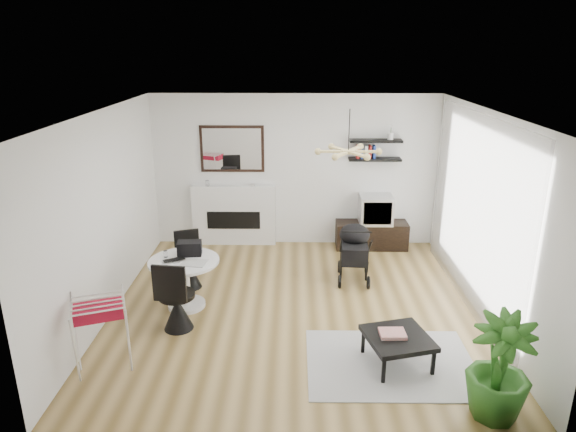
{
  "coord_description": "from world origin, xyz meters",
  "views": [
    {
      "loc": [
        -0.0,
        -6.36,
        3.5
      ],
      "look_at": [
        -0.09,
        0.4,
        1.22
      ],
      "focal_mm": 32.0,
      "sensor_mm": 36.0,
      "label": 1
    }
  ],
  "objects_px": {
    "tv_console": "(371,235)",
    "drying_rack": "(102,335)",
    "stroller": "(354,254)",
    "coffee_table": "(398,339)",
    "dining_table": "(185,276)",
    "potted_plant": "(499,368)",
    "fireplace": "(234,208)",
    "crt_tv": "(376,209)"
  },
  "relations": [
    {
      "from": "tv_console",
      "to": "stroller",
      "type": "bearing_deg",
      "value": -109.49
    },
    {
      "from": "fireplace",
      "to": "drying_rack",
      "type": "distance_m",
      "value": 4.02
    },
    {
      "from": "tv_console",
      "to": "coffee_table",
      "type": "xyz_separation_m",
      "value": [
        -0.2,
        -3.56,
        0.09
      ]
    },
    {
      "from": "crt_tv",
      "to": "coffee_table",
      "type": "height_order",
      "value": "crt_tv"
    },
    {
      "from": "drying_rack",
      "to": "coffee_table",
      "type": "height_order",
      "value": "drying_rack"
    },
    {
      "from": "drying_rack",
      "to": "dining_table",
      "type": "bearing_deg",
      "value": 46.76
    },
    {
      "from": "dining_table",
      "to": "coffee_table",
      "type": "distance_m",
      "value": 3.0
    },
    {
      "from": "crt_tv",
      "to": "drying_rack",
      "type": "bearing_deg",
      "value": -133.59
    },
    {
      "from": "fireplace",
      "to": "stroller",
      "type": "relative_size",
      "value": 2.25
    },
    {
      "from": "fireplace",
      "to": "dining_table",
      "type": "distance_m",
      "value": 2.44
    },
    {
      "from": "fireplace",
      "to": "potted_plant",
      "type": "bearing_deg",
      "value": -56.04
    },
    {
      "from": "dining_table",
      "to": "potted_plant",
      "type": "distance_m",
      "value": 4.1
    },
    {
      "from": "dining_table",
      "to": "coffee_table",
      "type": "relative_size",
      "value": 1.15
    },
    {
      "from": "crt_tv",
      "to": "dining_table",
      "type": "relative_size",
      "value": 0.59
    },
    {
      "from": "tv_console",
      "to": "coffee_table",
      "type": "relative_size",
      "value": 1.51
    },
    {
      "from": "stroller",
      "to": "potted_plant",
      "type": "bearing_deg",
      "value": -67.18
    },
    {
      "from": "crt_tv",
      "to": "drying_rack",
      "type": "xyz_separation_m",
      "value": [
        -3.55,
        -3.73,
        -0.26
      ]
    },
    {
      "from": "dining_table",
      "to": "drying_rack",
      "type": "distance_m",
      "value": 1.61
    },
    {
      "from": "tv_console",
      "to": "drying_rack",
      "type": "xyz_separation_m",
      "value": [
        -3.5,
        -3.73,
        0.22
      ]
    },
    {
      "from": "crt_tv",
      "to": "stroller",
      "type": "relative_size",
      "value": 0.59
    },
    {
      "from": "stroller",
      "to": "potted_plant",
      "type": "height_order",
      "value": "potted_plant"
    },
    {
      "from": "stroller",
      "to": "coffee_table",
      "type": "xyz_separation_m",
      "value": [
        0.25,
        -2.26,
        -0.09
      ]
    },
    {
      "from": "potted_plant",
      "to": "tv_console",
      "type": "bearing_deg",
      "value": 97.66
    },
    {
      "from": "crt_tv",
      "to": "potted_plant",
      "type": "xyz_separation_m",
      "value": [
        0.54,
        -4.4,
        -0.18
      ]
    },
    {
      "from": "dining_table",
      "to": "drying_rack",
      "type": "height_order",
      "value": "drying_rack"
    },
    {
      "from": "drying_rack",
      "to": "crt_tv",
      "type": "bearing_deg",
      "value": 25.42
    },
    {
      "from": "dining_table",
      "to": "fireplace",
      "type": "bearing_deg",
      "value": 80.27
    },
    {
      "from": "tv_console",
      "to": "potted_plant",
      "type": "height_order",
      "value": "potted_plant"
    },
    {
      "from": "tv_console",
      "to": "drying_rack",
      "type": "relative_size",
      "value": 1.45
    },
    {
      "from": "drying_rack",
      "to": "potted_plant",
      "type": "height_order",
      "value": "potted_plant"
    },
    {
      "from": "crt_tv",
      "to": "coffee_table",
      "type": "xyz_separation_m",
      "value": [
        -0.25,
        -3.56,
        -0.4
      ]
    },
    {
      "from": "drying_rack",
      "to": "stroller",
      "type": "bearing_deg",
      "value": 17.7
    },
    {
      "from": "stroller",
      "to": "potted_plant",
      "type": "xyz_separation_m",
      "value": [
        1.05,
        -3.11,
        0.13
      ]
    },
    {
      "from": "drying_rack",
      "to": "potted_plant",
      "type": "xyz_separation_m",
      "value": [
        4.09,
        -0.68,
        0.09
      ]
    },
    {
      "from": "crt_tv",
      "to": "drying_rack",
      "type": "height_order",
      "value": "crt_tv"
    },
    {
      "from": "crt_tv",
      "to": "dining_table",
      "type": "bearing_deg",
      "value": -142.75
    },
    {
      "from": "fireplace",
      "to": "drying_rack",
      "type": "relative_size",
      "value": 2.48
    },
    {
      "from": "drying_rack",
      "to": "stroller",
      "type": "height_order",
      "value": "stroller"
    },
    {
      "from": "drying_rack",
      "to": "potted_plant",
      "type": "bearing_deg",
      "value": -30.36
    },
    {
      "from": "crt_tv",
      "to": "stroller",
      "type": "xyz_separation_m",
      "value": [
        -0.51,
        -1.29,
        -0.31
      ]
    },
    {
      "from": "crt_tv",
      "to": "stroller",
      "type": "distance_m",
      "value": 1.42
    },
    {
      "from": "drying_rack",
      "to": "stroller",
      "type": "xyz_separation_m",
      "value": [
        3.04,
        2.44,
        -0.05
      ]
    }
  ]
}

